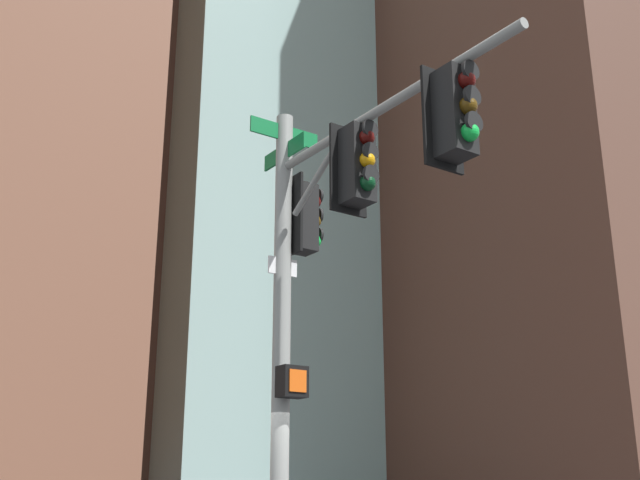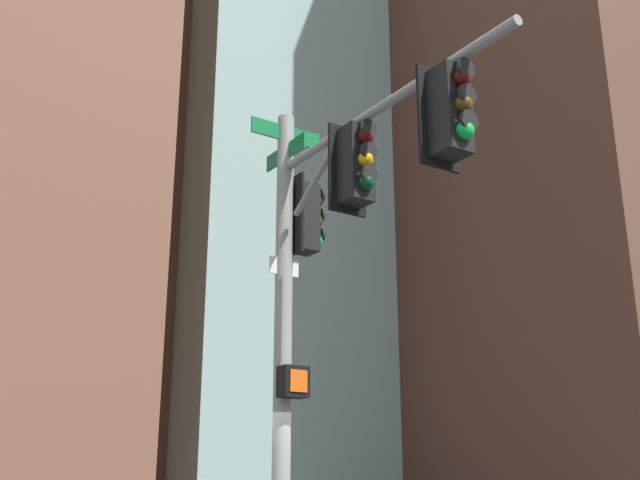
{
  "view_description": "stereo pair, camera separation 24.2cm",
  "coord_description": "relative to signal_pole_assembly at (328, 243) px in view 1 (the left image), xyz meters",
  "views": [
    {
      "loc": [
        9.85,
        -4.29,
        1.56
      ],
      "look_at": [
        1.34,
        0.07,
        4.61
      ],
      "focal_mm": 43.93,
      "sensor_mm": 36.0,
      "label": 1
    },
    {
      "loc": [
        9.96,
        -4.07,
        1.56
      ],
      "look_at": [
        1.34,
        0.07,
        4.61
      ],
      "focal_mm": 43.93,
      "sensor_mm": 36.0,
      "label": 2
    }
  ],
  "objects": [
    {
      "name": "signal_pole_assembly",
      "position": [
        0.0,
        0.0,
        0.0
      ],
      "size": [
        4.92,
        1.26,
        6.72
      ],
      "rotation": [
        0.0,
        0.0,
        0.13
      ],
      "color": "gray",
      "rests_on": "ground_plane"
    },
    {
      "name": "building_brick_midblock",
      "position": [
        -20.82,
        27.19,
        19.07
      ],
      "size": [
        17.44,
        16.75,
        47.23
      ],
      "primitive_type": "cube",
      "color": "brown",
      "rests_on": "ground_plane"
    },
    {
      "name": "building_brick_farside",
      "position": [
        -45.31,
        12.62,
        13.51
      ],
      "size": [
        21.1,
        18.61,
        36.1
      ],
      "primitive_type": "cube",
      "color": "#4C3328",
      "rests_on": "ground_plane"
    }
  ]
}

